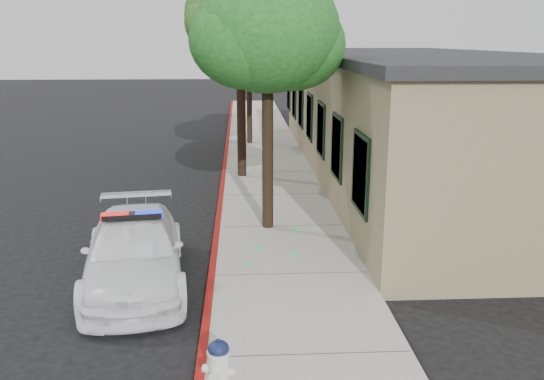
{
  "coord_description": "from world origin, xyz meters",
  "views": [
    {
      "loc": [
        0.68,
        -10.48,
        4.67
      ],
      "look_at": [
        1.36,
        1.95,
        1.36
      ],
      "focal_mm": 37.6,
      "sensor_mm": 36.0,
      "label": 1
    }
  ],
  "objects": [
    {
      "name": "street_tree_far",
      "position": [
        1.1,
        14.84,
        4.05
      ],
      "size": [
        2.96,
        2.74,
        5.19
      ],
      "rotation": [
        0.0,
        0.0,
        -0.21
      ],
      "color": "black",
      "rests_on": "sidewalk"
    },
    {
      "name": "street_tree_near",
      "position": [
        1.32,
        2.97,
        4.72
      ],
      "size": [
        3.63,
        3.35,
        6.13
      ],
      "rotation": [
        0.0,
        0.0,
        -0.26
      ],
      "color": "black",
      "rests_on": "sidewalk"
    },
    {
      "name": "police_car",
      "position": [
        -1.43,
        0.06,
        0.67
      ],
      "size": [
        2.49,
        4.81,
        1.45
      ],
      "rotation": [
        0.0,
        0.0,
        0.14
      ],
      "color": "white",
      "rests_on": "ground"
    },
    {
      "name": "ground",
      "position": [
        0.0,
        0.0,
        0.0
      ],
      "size": [
        120.0,
        120.0,
        0.0
      ],
      "primitive_type": "plane",
      "color": "black",
      "rests_on": "ground"
    },
    {
      "name": "sidewalk",
      "position": [
        1.6,
        3.0,
        0.07
      ],
      "size": [
        3.2,
        60.0,
        0.15
      ],
      "primitive_type": "cube",
      "color": "#99958B",
      "rests_on": "ground"
    },
    {
      "name": "street_tree_mid",
      "position": [
        0.7,
        8.59,
        5.26
      ],
      "size": [
        3.56,
        3.66,
        6.78
      ],
      "rotation": [
        0.0,
        0.0,
        0.28
      ],
      "color": "black",
      "rests_on": "sidewalk"
    },
    {
      "name": "fire_hydrant",
      "position": [
        0.35,
        -3.91,
        0.55
      ],
      "size": [
        0.45,
        0.39,
        0.79
      ],
      "rotation": [
        0.0,
        0.0,
        -0.31
      ],
      "color": "silver",
      "rests_on": "sidewalk"
    },
    {
      "name": "clapboard_building",
      "position": [
        6.69,
        9.0,
        2.13
      ],
      "size": [
        7.3,
        20.89,
        4.24
      ],
      "color": "#867858",
      "rests_on": "ground"
    },
    {
      "name": "red_curb",
      "position": [
        0.06,
        3.0,
        0.08
      ],
      "size": [
        0.14,
        60.0,
        0.16
      ],
      "primitive_type": "cube",
      "color": "maroon",
      "rests_on": "ground"
    }
  ]
}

